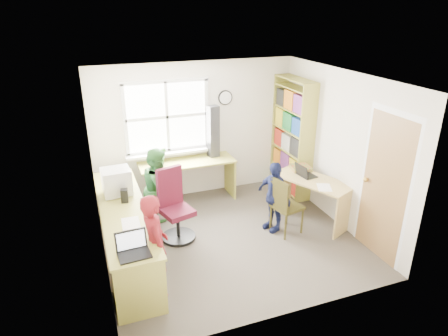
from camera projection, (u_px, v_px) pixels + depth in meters
name	position (u px, v px, depth m)	size (l,w,h in m)	color
room	(228.00, 161.00, 5.64)	(3.64, 3.44, 2.44)	#443D35
l_desk	(144.00, 238.00, 5.18)	(2.38, 2.95, 0.75)	#B4AF48
right_desk	(312.00, 191.00, 6.35)	(1.03, 1.37, 0.72)	#D9BB6C
bookshelf	(292.00, 140.00, 7.19)	(0.30, 1.02, 2.10)	#B4AF48
swivel_chair	(175.00, 209.00, 5.89)	(0.63, 0.63, 1.09)	black
wooden_chair	(284.00, 204.00, 5.98)	(0.48, 0.48, 0.91)	#3B3613
crt_monitor	(117.00, 182.00, 5.64)	(0.41, 0.37, 0.38)	silver
laptop_left	(133.00, 249.00, 4.35)	(0.37, 0.31, 0.24)	black
laptop_right	(305.00, 173.00, 6.37)	(0.29, 0.33, 0.21)	black
speaker_a	(125.00, 196.00, 5.45)	(0.11, 0.11, 0.19)	black
speaker_b	(119.00, 179.00, 6.01)	(0.09, 0.09, 0.17)	black
cd_tower	(213.00, 131.00, 6.96)	(0.21, 0.19, 0.91)	black
game_box	(301.00, 168.00, 6.63)	(0.36, 0.36, 0.06)	red
paper_a	(131.00, 223.00, 4.96)	(0.23, 0.32, 0.00)	white
paper_b	(324.00, 187.00, 6.00)	(0.30, 0.34, 0.00)	white
potted_plant	(161.00, 156.00, 6.70)	(0.17, 0.14, 0.31)	#337B31
person_red	(155.00, 246.00, 4.66)	(0.48, 0.32, 1.32)	maroon
person_green	(159.00, 189.00, 6.09)	(0.64, 0.50, 1.31)	#2F6C2B
person_navy	(274.00, 196.00, 6.07)	(0.66, 0.27, 1.12)	#151C43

